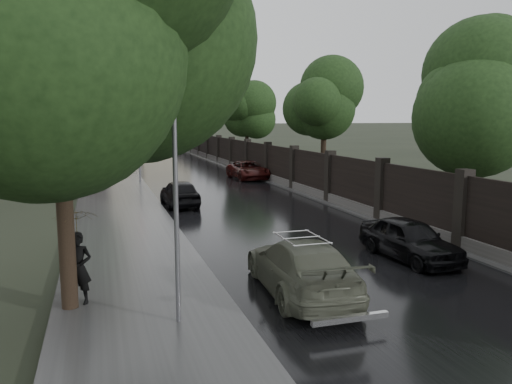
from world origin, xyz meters
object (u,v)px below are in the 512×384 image
(volga_sedan, at_px, (301,266))
(pedestrian_umbrella, at_px, (76,229))
(tree_left_near, at_px, (54,17))
(tree_left_far, at_px, (79,106))
(lamp_post, at_px, (176,202))
(hatchback_left, at_px, (180,193))
(car_right_far, at_px, (248,170))
(tree_right_c, at_px, (247,112))
(traffic_light, at_px, (139,148))
(tree_right_b, at_px, (324,109))
(tree_right_a, at_px, (477,103))
(car_right_near, at_px, (410,239))

(volga_sedan, relative_size, pedestrian_umbrella, 1.82)
(tree_left_near, relative_size, tree_left_far, 1.24)
(lamp_post, bearing_deg, hatchback_left, 80.96)
(car_right_far, bearing_deg, tree_right_c, 71.19)
(traffic_light, bearing_deg, car_right_far, 6.33)
(tree_right_c, height_order, lamp_post, tree_right_c)
(tree_left_far, height_order, tree_right_b, tree_left_far)
(tree_left_near, xyz_separation_m, tree_right_b, (15.10, 19.00, -1.47))
(tree_right_a, height_order, car_right_near, tree_right_a)
(traffic_light, relative_size, pedestrian_umbrella, 1.54)
(tree_right_c, bearing_deg, hatchback_left, -113.91)
(tree_left_near, xyz_separation_m, car_right_far, (11.00, 22.85, -5.77))
(tree_left_far, xyz_separation_m, tree_right_c, (15.50, 10.00, -0.29))
(tree_left_far, xyz_separation_m, car_right_near, (10.22, -25.53, -4.59))
(tree_right_b, xyz_separation_m, tree_right_c, (0.00, 18.00, 0.00))
(tree_right_c, relative_size, pedestrian_umbrella, 2.69)
(traffic_light, distance_m, volga_sedan, 22.46)
(traffic_light, xyz_separation_m, car_right_far, (7.70, 0.85, -1.75))
(car_right_near, xyz_separation_m, car_right_far, (1.18, 21.38, -0.00))
(tree_left_near, distance_m, tree_left_far, 27.03)
(tree_right_a, height_order, car_right_far, tree_right_a)
(tree_left_far, xyz_separation_m, volga_sedan, (5.85, -27.30, -4.55))
(tree_left_far, xyz_separation_m, pedestrian_umbrella, (0.60, -26.80, -3.35))
(tree_left_near, height_order, tree_left_far, tree_left_near)
(hatchback_left, xyz_separation_m, pedestrian_umbrella, (-4.33, -12.97, 1.23))
(tree_left_far, distance_m, car_right_far, 12.97)
(tree_left_near, height_order, tree_right_a, tree_left_near)
(hatchback_left, xyz_separation_m, car_right_far, (6.47, 9.68, -0.02))
(tree_left_near, height_order, tree_right_c, tree_left_near)
(tree_right_b, relative_size, tree_right_c, 1.00)
(lamp_post, height_order, traffic_light, lamp_post)
(tree_left_far, relative_size, car_right_near, 1.94)
(tree_right_b, xyz_separation_m, lamp_post, (-12.90, -20.50, -2.28))
(tree_right_b, distance_m, pedestrian_umbrella, 24.18)
(tree_right_c, relative_size, traffic_light, 1.75)
(tree_right_a, bearing_deg, tree_left_near, -161.68)
(hatchback_left, bearing_deg, volga_sedan, 92.72)
(traffic_light, relative_size, volga_sedan, 0.84)
(traffic_light, distance_m, pedestrian_umbrella, 22.02)
(tree_left_near, bearing_deg, car_right_far, 64.29)
(lamp_post, distance_m, hatchback_left, 14.99)
(hatchback_left, relative_size, car_right_near, 1.03)
(tree_left_near, bearing_deg, pedestrian_umbrella, 44.45)
(tree_right_b, xyz_separation_m, traffic_light, (-11.80, 2.99, -2.55))
(tree_right_a, xyz_separation_m, car_right_far, (-4.10, 17.85, -4.30))
(tree_left_far, height_order, traffic_light, tree_left_far)
(tree_right_c, xyz_separation_m, traffic_light, (-11.80, -15.01, -2.55))
(tree_left_near, distance_m, pedestrian_umbrella, 4.53)
(volga_sedan, relative_size, car_right_near, 1.25)
(traffic_light, distance_m, hatchback_left, 9.08)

